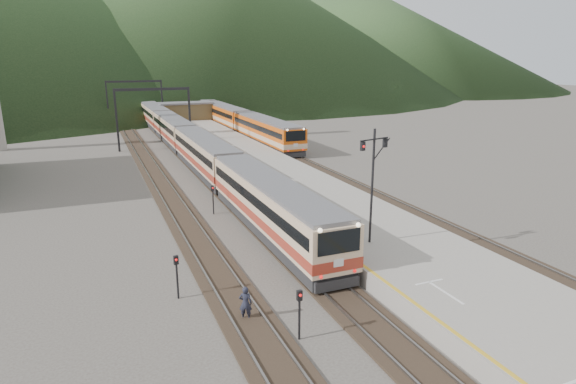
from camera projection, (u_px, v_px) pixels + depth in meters
name	position (u px, v px, depth m)	size (l,w,h in m)	color
track_main	(203.00, 170.00, 51.49)	(2.60, 200.00, 0.23)	black
track_far	(155.00, 174.00, 49.65)	(2.60, 200.00, 0.23)	black
track_second	(301.00, 161.00, 55.71)	(2.60, 200.00, 0.23)	black
platform	(258.00, 165.00, 51.65)	(8.00, 100.00, 1.00)	gray
gantry_near	(153.00, 107.00, 62.34)	(9.55, 0.25, 8.00)	black
gantry_far	(135.00, 94.00, 84.63)	(9.55, 0.25, 8.00)	black
station_shed	(186.00, 111.00, 86.75)	(9.40, 4.40, 3.10)	brown
hill_b	(172.00, 1.00, 221.92)	(220.00, 220.00, 75.00)	#264321
hill_c	(344.00, 31.00, 236.82)	(160.00, 160.00, 50.00)	#264321
main_train	(187.00, 141.00, 58.44)	(2.84, 77.76, 3.46)	#CCAC88
second_train	(225.00, 115.00, 84.52)	(3.06, 62.72, 3.73)	#D0530F
signal_mast	(373.00, 174.00, 27.45)	(2.15, 0.69, 6.75)	black
short_signal_a	(299.00, 308.00, 20.01)	(0.23, 0.17, 2.27)	black
short_signal_b	(213.00, 196.00, 36.55)	(0.26, 0.23, 2.27)	black
short_signal_c	(177.00, 271.00, 23.52)	(0.25, 0.20, 2.27)	black
worker	(245.00, 303.00, 21.74)	(0.60, 0.39, 1.63)	#1E202F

